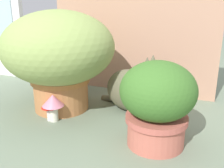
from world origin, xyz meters
name	(u,v)px	position (x,y,z in m)	size (l,w,h in m)	color
ground_plane	(91,119)	(0.00, 0.00, 0.00)	(6.00, 6.00, 0.00)	slate
cardboard_backdrop	(133,33)	(0.05, 0.47, 0.36)	(1.00, 0.03, 0.73)	tan
window_panel_white	(1,6)	(-0.90, 0.46, 0.50)	(0.33, 0.05, 0.99)	white
grass_planter	(59,53)	(-0.21, 0.07, 0.30)	(0.57, 0.57, 0.52)	#B37242
leafy_planter	(158,102)	(0.34, -0.11, 0.19)	(0.30, 0.30, 0.35)	#BE6251
cat	(133,89)	(0.15, 0.18, 0.12)	(0.37, 0.23, 0.32)	brown
mushroom_ornament_pink	(53,103)	(-0.16, -0.08, 0.10)	(0.10, 0.10, 0.14)	silver
mushroom_ornament_red	(50,106)	(-0.18, -0.08, 0.07)	(0.08, 0.08, 0.10)	silver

